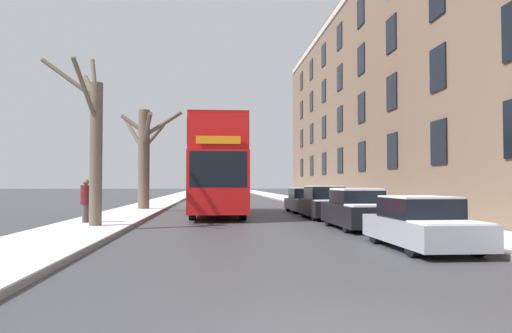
% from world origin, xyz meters
% --- Properties ---
extents(sidewalk_left, '(2.93, 130.00, 0.16)m').
position_xyz_m(sidewalk_left, '(-5.99, 53.00, 0.08)').
color(sidewalk_left, gray).
rests_on(sidewalk_left, ground).
extents(sidewalk_right, '(2.93, 130.00, 0.16)m').
position_xyz_m(sidewalk_right, '(5.99, 53.00, 0.08)').
color(sidewalk_right, gray).
rests_on(sidewalk_right, ground).
extents(terrace_facade_right, '(9.10, 53.55, 14.93)m').
position_xyz_m(terrace_facade_right, '(11.95, 24.85, 7.47)').
color(terrace_facade_right, '#7A604C').
rests_on(terrace_facade_right, ground).
extents(bare_tree_left_0, '(2.24, 3.06, 6.26)m').
position_xyz_m(bare_tree_left_0, '(-5.80, 12.90, 3.09)').
color(bare_tree_left_0, brown).
rests_on(bare_tree_left_0, ground).
extents(bare_tree_left_1, '(3.84, 4.88, 5.96)m').
position_xyz_m(bare_tree_left_1, '(-5.67, 24.74, 3.36)').
color(bare_tree_left_1, brown).
rests_on(bare_tree_left_1, ground).
extents(double_decker_bus, '(2.62, 10.70, 4.63)m').
position_xyz_m(double_decker_bus, '(-1.42, 20.61, 2.61)').
color(double_decker_bus, red).
rests_on(double_decker_bus, ground).
extents(parked_car_0, '(1.69, 4.21, 1.30)m').
position_xyz_m(parked_car_0, '(3.50, 7.03, 0.61)').
color(parked_car_0, '#9EA3AD').
rests_on(parked_car_0, ground).
extents(parked_car_1, '(1.70, 4.44, 1.46)m').
position_xyz_m(parked_car_1, '(3.50, 12.50, 0.68)').
color(parked_car_1, black).
rests_on(parked_car_1, ground).
extents(parked_car_2, '(1.75, 4.22, 1.53)m').
position_xyz_m(parked_car_2, '(3.50, 17.76, 0.70)').
color(parked_car_2, black).
rests_on(parked_car_2, ground).
extents(parked_car_3, '(1.71, 4.38, 1.41)m').
position_xyz_m(parked_car_3, '(3.50, 22.88, 0.65)').
color(parked_car_3, slate).
rests_on(parked_car_3, ground).
extents(oncoming_van, '(2.10, 5.00, 2.39)m').
position_xyz_m(oncoming_van, '(-2.09, 36.66, 1.29)').
color(oncoming_van, white).
rests_on(oncoming_van, ground).
extents(pedestrian_left_sidewalk, '(0.39, 0.39, 1.79)m').
position_xyz_m(pedestrian_left_sidewalk, '(-6.41, 14.33, 0.98)').
color(pedestrian_left_sidewalk, '#4C4742').
rests_on(pedestrian_left_sidewalk, ground).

